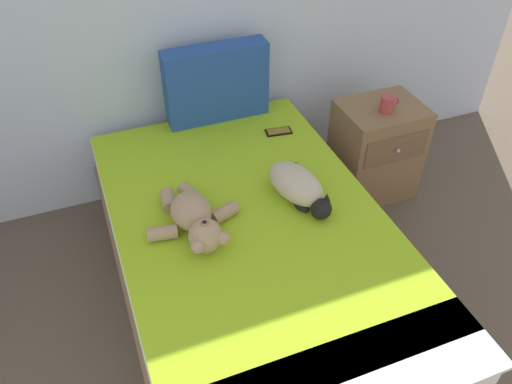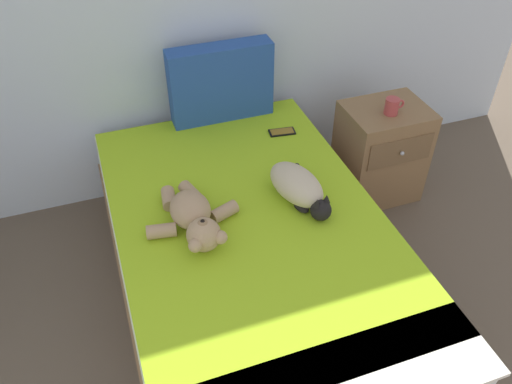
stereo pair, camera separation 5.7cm
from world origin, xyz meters
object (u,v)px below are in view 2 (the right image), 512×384
at_px(nightstand, 380,152).
at_px(mug, 392,106).
at_px(teddy_bear, 194,218).
at_px(cell_phone, 282,132).
at_px(bed, 252,262).
at_px(patterned_cushion, 221,83).
at_px(cat, 299,187).

relative_size(nightstand, mug, 5.16).
relative_size(teddy_bear, cell_phone, 3.21).
xyz_separation_m(bed, cell_phone, (0.40, 0.65, 0.28)).
height_order(patterned_cushion, nightstand, patterned_cushion).
xyz_separation_m(patterned_cushion, nightstand, (0.90, -0.37, -0.45)).
bearing_deg(nightstand, cell_phone, 171.93).
height_order(cat, teddy_bear, teddy_bear).
bearing_deg(mug, nightstand, 76.23).
distance_m(teddy_bear, mug, 1.36).
xyz_separation_m(nightstand, mug, (-0.01, -0.05, 0.36)).
bearing_deg(patterned_cushion, bed, -98.18).
bearing_deg(mug, cat, -150.67).
xyz_separation_m(bed, patterned_cushion, (0.13, 0.93, 0.49)).
xyz_separation_m(teddy_bear, cell_phone, (0.66, 0.60, -0.06)).
xyz_separation_m(cat, teddy_bear, (-0.53, -0.04, -0.00)).
bearing_deg(cell_phone, mug, -12.38).
height_order(teddy_bear, cell_phone, teddy_bear).
bearing_deg(bed, patterned_cushion, 81.82).
bearing_deg(nightstand, patterned_cushion, 157.50).
relative_size(cat, nightstand, 0.71).
height_order(patterned_cushion, mug, patterned_cushion).
relative_size(bed, teddy_bear, 4.08).
bearing_deg(cat, patterned_cushion, 99.08).
distance_m(patterned_cushion, teddy_bear, 0.98).
distance_m(bed, patterned_cushion, 1.06).
relative_size(teddy_bear, nightstand, 0.81).
bearing_deg(nightstand, bed, -151.57).
bearing_deg(cat, bed, -161.51).
xyz_separation_m(cat, mug, (0.75, 0.42, 0.06)).
bearing_deg(nightstand, cat, -148.45).
distance_m(teddy_bear, nightstand, 1.42).
relative_size(bed, mug, 17.02).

